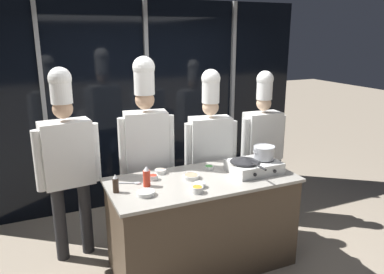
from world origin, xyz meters
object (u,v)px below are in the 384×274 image
object	(u,v)px
portable_stove	(254,166)
prep_bowl_bean_sprouts	(146,193)
stock_pot	(264,152)
chef_head	(67,155)
squeeze_bottle_soy	(116,184)
squeeze_bottle_chili	(147,177)
prep_bowl_mushrooms	(191,176)
serving_spoon_slotted	(134,183)
prep_bowl_carrots	(197,189)
prep_bowl_scallions	(209,167)
prep_bowl_chicken	(160,171)
prep_bowl_chili_flakes	(153,177)
chef_sous	(146,141)
chef_line	(210,144)
prep_bowl_garlic	(200,185)
chef_pastry	(262,137)
frying_pan	(245,160)

from	to	relation	value
portable_stove	prep_bowl_bean_sprouts	size ratio (longest dim) A/B	3.10
stock_pot	chef_head	size ratio (longest dim) A/B	0.12
squeeze_bottle_soy	prep_bowl_bean_sprouts	bearing A→B (deg)	-36.73
squeeze_bottle_chili	stock_pot	bearing A→B (deg)	-4.06
prep_bowl_mushrooms	serving_spoon_slotted	size ratio (longest dim) A/B	0.79
prep_bowl_bean_sprouts	chef_head	world-z (taller)	chef_head
stock_pot	prep_bowl_carrots	size ratio (longest dim) A/B	2.30
squeeze_bottle_chili	prep_bowl_scallions	distance (m)	0.74
prep_bowl_scallions	prep_bowl_chicken	size ratio (longest dim) A/B	0.82
stock_pot	prep_bowl_scallions	world-z (taller)	stock_pot
prep_bowl_chili_flakes	chef_head	distance (m)	0.90
portable_stove	chef_sous	bearing A→B (deg)	143.93
prep_bowl_carrots	prep_bowl_chili_flakes	distance (m)	0.51
chef_head	chef_line	size ratio (longest dim) A/B	1.04
stock_pot	prep_bowl_garlic	size ratio (longest dim) A/B	2.20
chef_line	prep_bowl_mushrooms	bearing A→B (deg)	59.45
chef_head	prep_bowl_chicken	bearing A→B (deg)	148.63
squeeze_bottle_chili	chef_pastry	xyz separation A→B (m)	(1.68, 0.64, 0.02)
stock_pot	serving_spoon_slotted	size ratio (longest dim) A/B	1.17
prep_bowl_carrots	serving_spoon_slotted	bearing A→B (deg)	137.11
frying_pan	chef_sous	world-z (taller)	chef_sous
portable_stove	frying_pan	size ratio (longest dim) A/B	0.97
prep_bowl_chili_flakes	chef_head	size ratio (longest dim) A/B	0.05
prep_bowl_carrots	serving_spoon_slotted	world-z (taller)	prep_bowl_carrots
prep_bowl_bean_sprouts	chef_line	size ratio (longest dim) A/B	0.08
prep_bowl_bean_sprouts	chef_pastry	distance (m)	1.93
frying_pan	prep_bowl_chili_flakes	xyz separation A→B (m)	(-0.88, 0.21, -0.12)
squeeze_bottle_soy	prep_bowl_scallions	distance (m)	1.02
prep_bowl_garlic	stock_pot	bearing A→B (deg)	9.65
stock_pot	chef_pastry	distance (m)	0.87
prep_bowl_chicken	prep_bowl_chili_flakes	xyz separation A→B (m)	(-0.12, -0.13, 0.00)
stock_pot	prep_bowl_chicken	world-z (taller)	stock_pot
squeeze_bottle_soy	prep_bowl_carrots	bearing A→B (deg)	-24.47
prep_bowl_scallions	prep_bowl_chicken	distance (m)	0.50
stock_pot	squeeze_bottle_soy	bearing A→B (deg)	177.60
prep_bowl_carrots	chef_head	world-z (taller)	chef_head
chef_sous	chef_line	size ratio (longest dim) A/B	1.08
prep_bowl_chili_flakes	prep_bowl_bean_sprouts	size ratio (longest dim) A/B	0.59
squeeze_bottle_soy	chef_pastry	size ratio (longest dim) A/B	0.09
prep_bowl_scallions	prep_bowl_chili_flakes	world-z (taller)	prep_bowl_chili_flakes
prep_bowl_carrots	prep_bowl_chicken	world-z (taller)	prep_bowl_carrots
chef_line	chef_pastry	distance (m)	0.77
prep_bowl_chili_flakes	prep_bowl_garlic	bearing A→B (deg)	-46.30
prep_bowl_chicken	prep_bowl_bean_sprouts	distance (m)	0.53
chef_head	chef_pastry	distance (m)	2.29
prep_bowl_bean_sprouts	prep_bowl_garlic	bearing A→B (deg)	-3.35
frying_pan	prep_bowl_bean_sprouts	world-z (taller)	frying_pan
chef_sous	chef_pastry	bearing A→B (deg)	-169.61
prep_bowl_chili_flakes	serving_spoon_slotted	xyz separation A→B (m)	(-0.19, -0.02, -0.02)
prep_bowl_scallions	prep_bowl_chili_flakes	xyz separation A→B (m)	(-0.61, -0.04, 0.01)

